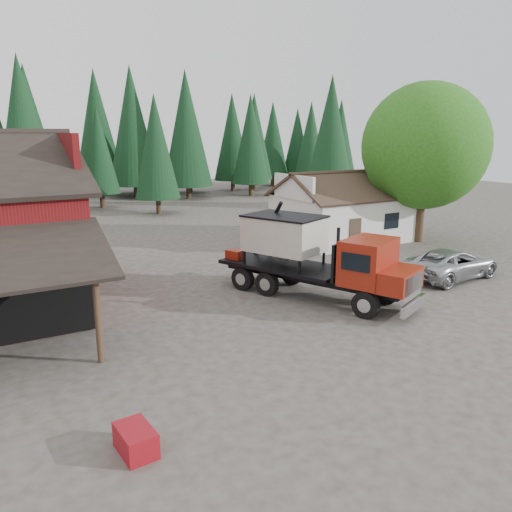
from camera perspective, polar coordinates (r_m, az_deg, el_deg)
ground at (r=16.92m, az=3.59°, el=-10.56°), size 120.00×120.00×0.00m
farmhouse at (r=34.05m, az=9.88°, el=4.62°), size 8.60×6.42×4.65m
deciduous_tree at (r=34.28m, az=18.76°, el=11.30°), size 8.00×8.00×10.20m
conifer_backdrop at (r=55.91m, az=-20.98°, el=5.71°), size 76.00×16.00×16.00m
near_pine_b at (r=45.24m, az=-11.38°, el=12.15°), size 3.96×3.96×10.40m
near_pine_c at (r=49.41m, az=8.54°, el=13.55°), size 4.84×4.84×12.40m
near_pine_d at (r=47.04m, az=-25.04°, el=13.05°), size 5.28×5.28×13.40m
feed_truck at (r=21.62m, az=6.62°, el=0.10°), size 5.71×9.13×4.03m
silver_car at (r=26.46m, az=21.48°, el=-0.81°), size 5.45×2.81×1.47m
equip_box at (r=12.18m, az=-13.58°, el=-19.80°), size 0.78×1.15×0.60m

